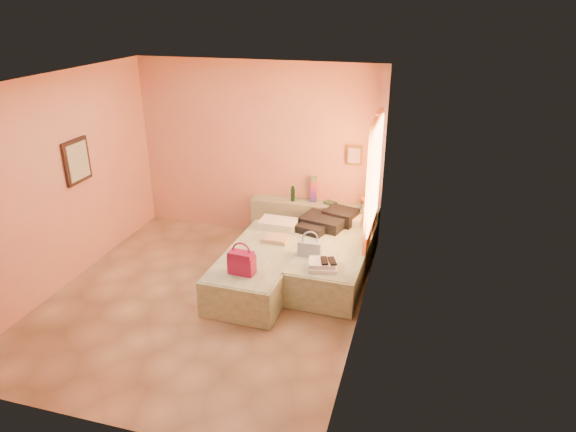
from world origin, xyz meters
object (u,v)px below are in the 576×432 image
at_px(bed_left, 262,268).
at_px(flower_vase, 366,202).
at_px(towel_stack, 323,265).
at_px(green_book, 330,203).
at_px(bed_right, 333,260).
at_px(blue_handbag, 310,248).
at_px(water_bottle, 293,194).
at_px(headboard_ledge, 314,222).
at_px(magenta_handbag, 242,262).

bearing_deg(bed_left, flower_vase, 53.04).
bearing_deg(towel_stack, green_book, 98.84).
distance_m(bed_left, bed_right, 1.02).
bearing_deg(blue_handbag, water_bottle, 111.38).
xyz_separation_m(green_book, towel_stack, (0.28, -1.82, -0.12)).
height_order(blue_handbag, towel_stack, blue_handbag).
bearing_deg(flower_vase, bed_left, -128.75).
xyz_separation_m(flower_vase, towel_stack, (-0.28, -1.72, -0.23)).
xyz_separation_m(headboard_ledge, bed_left, (-0.38, -1.53, -0.08)).
xyz_separation_m(bed_right, water_bottle, (-0.88, 1.05, 0.52)).
xyz_separation_m(headboard_ledge, bed_right, (0.52, -1.05, -0.08)).
distance_m(flower_vase, blue_handbag, 1.52).
bearing_deg(bed_right, green_book, 106.23).
bearing_deg(bed_right, blue_handbag, -119.04).
relative_size(bed_left, flower_vase, 8.00).
bearing_deg(green_book, towel_stack, -57.80).
bearing_deg(magenta_handbag, bed_left, 89.62).
relative_size(green_book, blue_handbag, 0.60).
xyz_separation_m(bed_left, magenta_handbag, (-0.04, -0.62, 0.40)).
relative_size(water_bottle, magenta_handbag, 0.75).
height_order(bed_right, blue_handbag, blue_handbag).
distance_m(headboard_ledge, bed_right, 1.18).
relative_size(bed_right, magenta_handbag, 6.25).
bearing_deg(bed_left, water_bottle, 91.15).
bearing_deg(bed_right, magenta_handbag, -128.71).
xyz_separation_m(flower_vase, magenta_handbag, (-1.23, -2.10, -0.13)).
bearing_deg(flower_vase, towel_stack, -99.40).
height_order(water_bottle, towel_stack, water_bottle).
xyz_separation_m(green_book, magenta_handbag, (-0.66, -2.20, -0.02)).
bearing_deg(towel_stack, water_bottle, 116.45).
relative_size(headboard_ledge, towel_stack, 5.86).
height_order(bed_left, flower_vase, flower_vase).
distance_m(bed_right, water_bottle, 1.47).
height_order(bed_left, towel_stack, towel_stack).
bearing_deg(towel_stack, flower_vase, 80.60).
height_order(bed_left, bed_right, same).
distance_m(bed_right, flower_vase, 1.16).
height_order(magenta_handbag, blue_handbag, magenta_handbag).
height_order(bed_left, blue_handbag, blue_handbag).
height_order(headboard_ledge, green_book, green_book).
relative_size(bed_left, water_bottle, 8.37).
xyz_separation_m(headboard_ledge, flower_vase, (0.81, -0.06, 0.45)).
distance_m(bed_right, towel_stack, 0.79).
distance_m(bed_left, flower_vase, 1.97).
bearing_deg(flower_vase, blue_handbag, -110.74).
distance_m(bed_right, blue_handbag, 0.60).
xyz_separation_m(headboard_ledge, water_bottle, (-0.36, 0.00, 0.44)).
bearing_deg(blue_handbag, green_book, 89.26).
xyz_separation_m(green_book, flower_vase, (0.57, -0.10, 0.11)).
xyz_separation_m(bed_right, magenta_handbag, (-0.94, -1.11, 0.40)).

